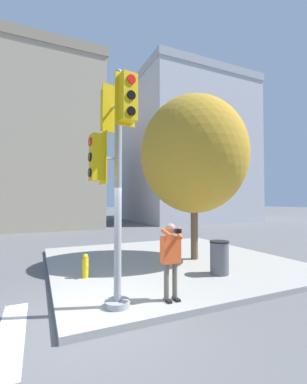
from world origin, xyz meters
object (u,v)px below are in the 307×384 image
Objects in this scene: street_tree at (194,155)px; person_photographer at (171,254)px; trash_bin at (219,257)px; fire_hydrant at (85,266)px; traffic_signal_pole at (114,154)px.

person_photographer is at bearing -130.51° from street_tree.
street_tree is 6.29× the size of trash_bin.
street_tree reaches higher than trash_bin.
street_tree reaches higher than person_photographer.
street_tree is 5.31m from fire_hydrant.
person_photographer is 2.51m from trash_bin.
traffic_signal_pole reaches higher than fire_hydrant.
person_photographer is 2.51× the size of fire_hydrant.
fire_hydrant is 0.69× the size of trash_bin.
traffic_signal_pole is at bearing -163.93° from trash_bin.
trash_bin is at bearing -102.03° from street_tree.
street_tree reaches higher than traffic_signal_pole.
person_photographer is at bearing -152.62° from trash_bin.
trash_bin is at bearing -19.21° from fire_hydrant.
traffic_signal_pole is at bearing -142.88° from street_tree.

